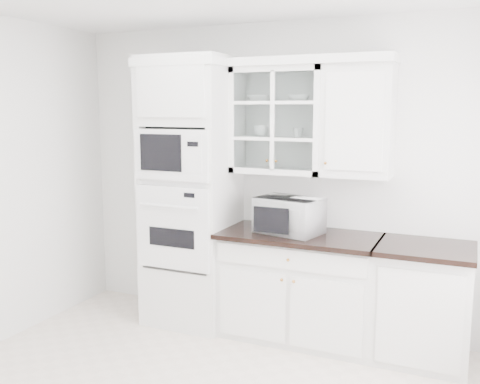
% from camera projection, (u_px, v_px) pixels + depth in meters
% --- Properties ---
extents(room_shell, '(4.00, 3.50, 2.70)m').
position_uv_depth(room_shell, '(216.00, 135.00, 3.54)').
color(room_shell, white).
rests_on(room_shell, ground).
extents(oven_column, '(0.76, 0.68, 2.40)m').
position_uv_depth(oven_column, '(191.00, 193.00, 4.82)').
color(oven_column, white).
rests_on(oven_column, ground).
extents(base_cabinet_run, '(1.32, 0.67, 0.92)m').
position_uv_depth(base_cabinet_run, '(300.00, 285.00, 4.55)').
color(base_cabinet_run, white).
rests_on(base_cabinet_run, ground).
extents(extra_base_cabinet, '(0.72, 0.67, 0.92)m').
position_uv_depth(extra_base_cabinet, '(423.00, 302.00, 4.15)').
color(extra_base_cabinet, white).
rests_on(extra_base_cabinet, ground).
extents(upper_cabinet_glass, '(0.80, 0.33, 0.90)m').
position_uv_depth(upper_cabinet_glass, '(279.00, 121.00, 4.56)').
color(upper_cabinet_glass, white).
rests_on(upper_cabinet_glass, room_shell).
extents(upper_cabinet_solid, '(0.55, 0.33, 0.90)m').
position_uv_depth(upper_cabinet_solid, '(358.00, 121.00, 4.29)').
color(upper_cabinet_solid, white).
rests_on(upper_cabinet_solid, room_shell).
extents(crown_molding, '(2.14, 0.38, 0.07)m').
position_uv_depth(crown_molding, '(267.00, 63.00, 4.50)').
color(crown_molding, white).
rests_on(crown_molding, room_shell).
extents(countertop_microwave, '(0.60, 0.53, 0.30)m').
position_uv_depth(countertop_microwave, '(290.00, 215.00, 4.47)').
color(countertop_microwave, white).
rests_on(countertop_microwave, base_cabinet_run).
extents(bowl_a, '(0.22, 0.22, 0.05)m').
position_uv_depth(bowl_a, '(261.00, 98.00, 4.60)').
color(bowl_a, white).
rests_on(bowl_a, upper_cabinet_glass).
extents(bowl_b, '(0.22, 0.22, 0.05)m').
position_uv_depth(bowl_b, '(299.00, 98.00, 4.47)').
color(bowl_b, white).
rests_on(bowl_b, upper_cabinet_glass).
extents(cup_a, '(0.14, 0.14, 0.10)m').
position_uv_depth(cup_a, '(261.00, 131.00, 4.63)').
color(cup_a, white).
rests_on(cup_a, upper_cabinet_glass).
extents(cup_b, '(0.11, 0.11, 0.08)m').
position_uv_depth(cup_b, '(298.00, 132.00, 4.52)').
color(cup_b, white).
rests_on(cup_b, upper_cabinet_glass).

